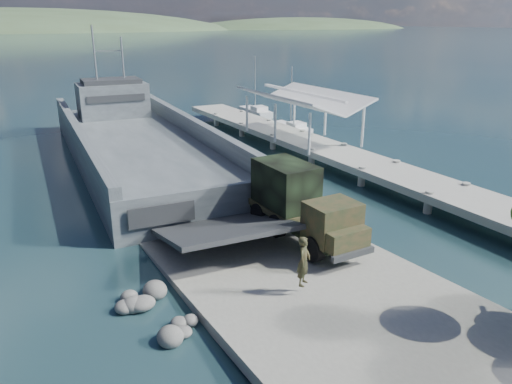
% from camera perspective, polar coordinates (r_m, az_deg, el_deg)
% --- Properties ---
extents(ground, '(1400.00, 1400.00, 0.00)m').
position_cam_1_polar(ground, '(21.87, 6.07, -11.12)').
color(ground, '#1D3D45').
rests_on(ground, ground).
extents(boat_ramp, '(10.00, 18.00, 0.50)m').
position_cam_1_polar(boat_ramp, '(21.06, 7.69, -11.69)').
color(boat_ramp, gray).
rests_on(boat_ramp, ground).
extents(shoreline_rocks, '(3.20, 5.60, 0.90)m').
position_cam_1_polar(shoreline_rocks, '(19.86, -10.16, -14.77)').
color(shoreline_rocks, '#595957').
rests_on(shoreline_rocks, ground).
extents(distant_headlands, '(1000.00, 240.00, 48.00)m').
position_cam_1_polar(distant_headlands, '(578.65, -24.14, 16.41)').
color(distant_headlands, '#3E5334').
rests_on(distant_headlands, ground).
extents(pier, '(6.40, 44.00, 6.10)m').
position_cam_1_polar(pier, '(42.80, 6.04, 6.33)').
color(pier, '#9A9890').
rests_on(pier, ground).
extents(landing_craft, '(12.15, 38.88, 11.39)m').
position_cam_1_polar(landing_craft, '(41.88, -13.19, 4.71)').
color(landing_craft, '#484F55').
rests_on(landing_craft, ground).
extents(military_truck, '(2.59, 7.66, 3.53)m').
position_cam_1_polar(military_truck, '(25.13, 5.04, -1.27)').
color(military_truck, black).
rests_on(military_truck, boat_ramp).
extents(soldier, '(0.90, 0.86, 2.07)m').
position_cam_1_polar(soldier, '(20.20, 5.45, -8.84)').
color(soldier, '#20321C').
rests_on(soldier, boat_ramp).
extents(sailboat_near, '(1.80, 5.62, 6.79)m').
position_cam_1_polar(sailboat_near, '(51.94, 4.07, 7.25)').
color(sailboat_near, white).
rests_on(sailboat_near, ground).
extents(sailboat_far, '(1.94, 5.98, 7.21)m').
position_cam_1_polar(sailboat_far, '(61.15, -0.03, 9.11)').
color(sailboat_far, white).
rests_on(sailboat_far, ground).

